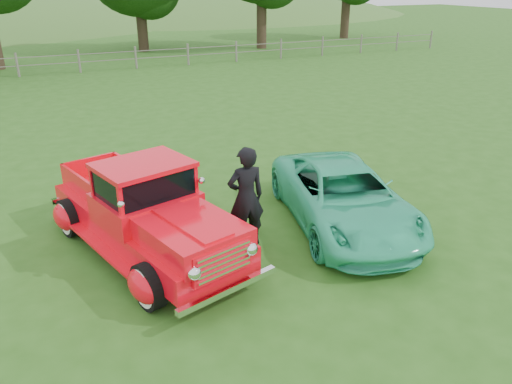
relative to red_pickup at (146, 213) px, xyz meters
name	(u,v)px	position (x,y,z in m)	size (l,w,h in m)	color
ground	(239,286)	(1.09, -1.74, -0.80)	(140.00, 140.00, 0.00)	#265216
distant_hills	(11,63)	(-3.00, 57.72, -5.34)	(116.00, 60.00, 18.00)	#2F5B21
fence_line	(79,61)	(1.09, 20.26, -0.19)	(48.00, 0.12, 1.20)	#696558
red_pickup	(146,213)	(0.00, 0.00, 0.00)	(3.20, 5.27, 1.78)	black
teal_sedan	(344,197)	(3.88, -0.55, -0.17)	(2.07, 4.49, 1.25)	#30C28D
man	(246,197)	(1.76, -0.47, 0.18)	(0.71, 0.47, 1.95)	black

